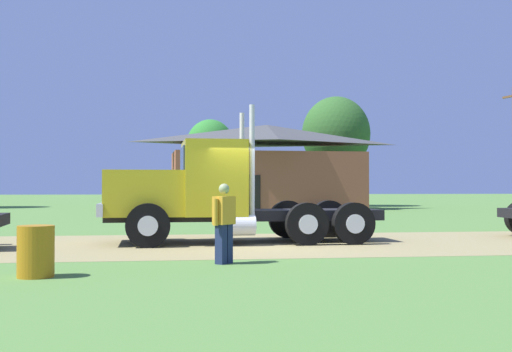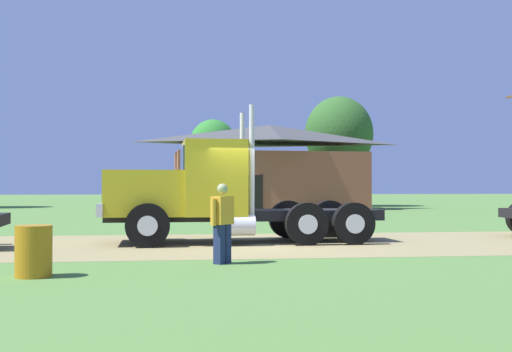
% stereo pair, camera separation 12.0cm
% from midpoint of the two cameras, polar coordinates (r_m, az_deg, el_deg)
% --- Properties ---
extents(ground_plane, '(200.00, 200.00, 0.00)m').
position_cam_midpoint_polar(ground_plane, '(16.82, 0.17, -6.12)').
color(ground_plane, '#527D38').
extents(dirt_track, '(120.00, 6.94, 0.01)m').
position_cam_midpoint_polar(dirt_track, '(16.82, 0.17, -6.11)').
color(dirt_track, '#908254').
rests_on(dirt_track, ground_plane).
extents(truck_foreground_white, '(7.60, 2.90, 3.63)m').
position_cam_midpoint_polar(truck_foreground_white, '(17.17, -4.30, -1.69)').
color(truck_foreground_white, black).
rests_on(truck_foreground_white, ground_plane).
extents(visitor_by_barrel, '(0.48, 0.49, 1.58)m').
position_cam_midpoint_polar(visitor_by_barrel, '(12.54, -2.77, -4.04)').
color(visitor_by_barrel, gold).
rests_on(visitor_by_barrel, ground_plane).
extents(steel_barrel, '(0.61, 0.61, 0.87)m').
position_cam_midpoint_polar(steel_barrel, '(11.35, -19.05, -6.40)').
color(steel_barrel, '#B27214').
rests_on(steel_barrel, ground_plane).
extents(shed_building, '(12.96, 5.99, 5.53)m').
position_cam_midpoint_polar(shed_building, '(41.45, 1.30, 0.67)').
color(shed_building, '#964D36').
rests_on(shed_building, ground_plane).
extents(tree_right, '(3.64, 3.64, 6.58)m').
position_cam_midpoint_polar(tree_right, '(48.24, -3.81, 2.68)').
color(tree_right, '#513823').
rests_on(tree_right, ground_plane).
extents(tree_far_right, '(5.17, 5.17, 8.32)m').
position_cam_midpoint_polar(tree_far_right, '(48.64, 7.52, 3.75)').
color(tree_far_right, '#513823').
rests_on(tree_far_right, ground_plane).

